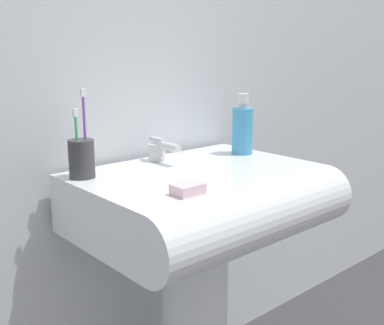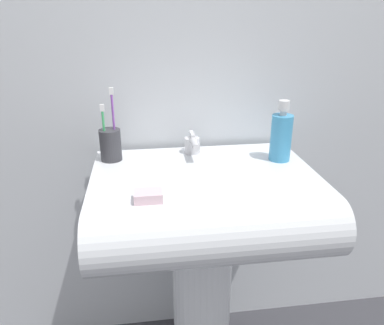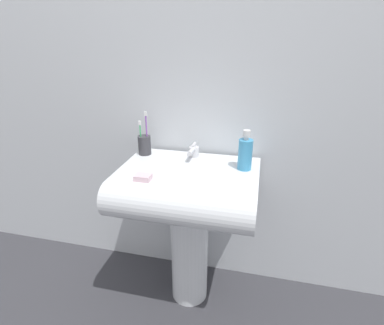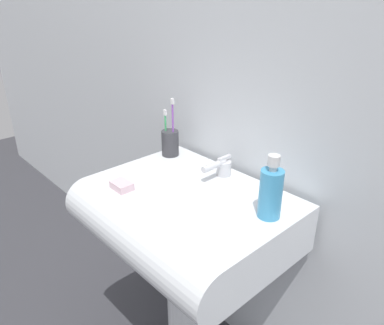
% 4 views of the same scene
% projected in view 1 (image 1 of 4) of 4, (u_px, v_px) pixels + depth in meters
% --- Properties ---
extents(wall_back, '(5.00, 0.05, 2.40)m').
position_uv_depth(wall_back, '(136.00, 2.00, 1.36)').
color(wall_back, silver).
rests_on(wall_back, ground).
extents(sink_pedestal, '(0.19, 0.19, 0.60)m').
position_uv_depth(sink_pedestal, '(194.00, 323.00, 1.38)').
color(sink_pedestal, white).
rests_on(sink_pedestal, ground).
extents(sink_basin, '(0.63, 0.49, 0.15)m').
position_uv_depth(sink_basin, '(209.00, 202.00, 1.25)').
color(sink_basin, white).
rests_on(sink_basin, sink_pedestal).
extents(faucet, '(0.05, 0.12, 0.07)m').
position_uv_depth(faucet, '(160.00, 150.00, 1.36)').
color(faucet, silver).
rests_on(faucet, sink_basin).
extents(toothbrush_cup, '(0.06, 0.06, 0.22)m').
position_uv_depth(toothbrush_cup, '(82.00, 158.00, 1.19)').
color(toothbrush_cup, '#38383D').
rests_on(toothbrush_cup, sink_basin).
extents(soap_bottle, '(0.06, 0.06, 0.18)m').
position_uv_depth(soap_bottle, '(243.00, 129.00, 1.46)').
color(soap_bottle, '#3F99CC').
rests_on(soap_bottle, sink_basin).
extents(bar_soap, '(0.07, 0.05, 0.02)m').
position_uv_depth(bar_soap, '(188.00, 189.00, 1.05)').
color(bar_soap, silver).
rests_on(bar_soap, sink_basin).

